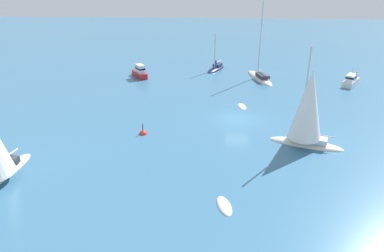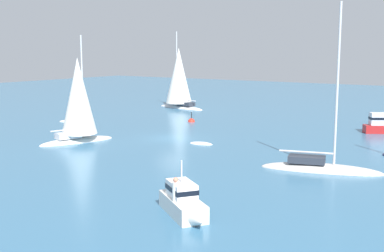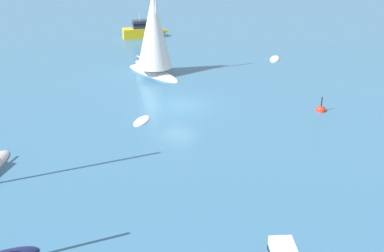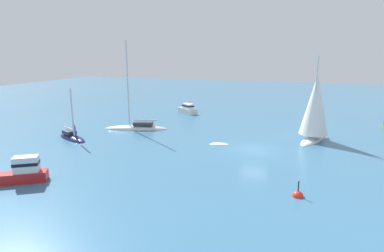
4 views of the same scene
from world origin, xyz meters
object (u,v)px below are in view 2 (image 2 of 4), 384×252
object	(u,v)px
tender_1	(201,144)
cabin_cruiser	(383,125)
tender	(69,122)
sloop_1	(320,168)
channel_buoy	(191,122)
sloop	(78,103)
sailboat	(179,79)
motor_cruiser	(184,202)

from	to	relation	value
tender_1	cabin_cruiser	bearing A→B (deg)	-139.17
cabin_cruiser	tender	size ratio (longest dim) A/B	1.67
sloop_1	channel_buoy	distance (m)	24.06
cabin_cruiser	tender_1	bearing A→B (deg)	-161.06
sloop	cabin_cruiser	distance (m)	28.74
sloop_1	tender	bearing A→B (deg)	152.61
sloop	channel_buoy	xyz separation A→B (m)	(-15.46, 1.34, -3.42)
sloop	tender_1	size ratio (longest dim) A/B	4.41
sailboat	tender	world-z (taller)	sailboat
cabin_cruiser	sailboat	size ratio (longest dim) A/B	0.39
motor_cruiser	sloop	bearing A→B (deg)	-174.62
sloop_1	sloop	bearing A→B (deg)	168.10
sloop	tender_1	distance (m)	11.21
sloop	sailboat	size ratio (longest dim) A/B	0.89
cabin_cruiser	sloop_1	distance (m)	17.95
cabin_cruiser	sloop_1	size ratio (longest dim) A/B	0.36
sloop_1	channel_buoy	world-z (taller)	sloop_1
sloop_1	cabin_cruiser	bearing A→B (deg)	74.13
tender_1	channel_buoy	distance (m)	13.14
tender	tender_1	world-z (taller)	tender
tender	motor_cruiser	bearing A→B (deg)	-46.52
sloop_1	tender_1	xyz separation A→B (m)	(-3.43, -11.64, -0.17)
motor_cruiser	sailboat	bearing A→B (deg)	161.13
sloop	motor_cruiser	bearing A→B (deg)	-101.39
sloop	sailboat	world-z (taller)	sailboat
sloop	tender	bearing A→B (deg)	70.77
tender	sloop_1	xyz separation A→B (m)	(6.03, 30.94, 0.17)
sloop	tender_1	world-z (taller)	sloop
tender_1	sailboat	bearing A→B (deg)	-61.19
tender_1	channel_buoy	xyz separation A→B (m)	(-10.38, -8.05, 0.01)
sloop_1	tender_1	bearing A→B (deg)	147.20
sloop	sailboat	distance (m)	26.76
cabin_cruiser	sailboat	xyz separation A→B (m)	(-6.07, -28.50, 3.18)
sailboat	channel_buoy	size ratio (longest dim) A/B	7.32
sloop_1	motor_cruiser	bearing A→B (deg)	-117.24
sloop	sailboat	bearing A→B (deg)	35.07
sailboat	channel_buoy	bearing A→B (deg)	141.61
cabin_cruiser	tender	xyz separation A→B (m)	(11.91, -30.78, -0.77)
sailboat	cabin_cruiser	bearing A→B (deg)	178.26
sailboat	tender_1	distance (m)	26.98
cabin_cruiser	sailboat	bearing A→B (deg)	135.29
channel_buoy	sloop_1	bearing A→B (deg)	54.95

